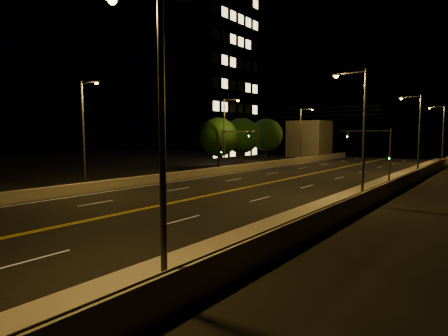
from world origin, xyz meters
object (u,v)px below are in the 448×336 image
Objects in this scene: building_tower at (187,80)px; tree_2 at (266,135)px; streetlight_1 at (361,128)px; traffic_signal_left at (229,146)px; streetlight_6 at (302,132)px; tree_1 at (242,136)px; streetlight_3 at (441,131)px; streetlight_2 at (417,130)px; streetlight_5 at (226,131)px; tree_0 at (218,137)px; streetlight_4 at (85,129)px; streetlight_0 at (156,121)px; traffic_signal_right at (379,150)px.

tree_2 is at bearing 11.89° from building_tower.
streetlight_1 reaches higher than traffic_signal_left.
tree_1 is at bearing -108.52° from streetlight_6.
streetlight_3 is at bearing 21.29° from building_tower.
tree_2 is (-25.93, 8.60, -0.65)m from streetlight_2.
streetlight_6 is 24.54m from traffic_signal_left.
streetlight_3 is at bearing 55.49° from streetlight_5.
streetlight_2 is 21.59m from streetlight_3.
streetlight_1 is 28.57m from tree_0.
tree_1 is (-4.41, 31.32, -0.72)m from streetlight_4.
tree_2 reaches higher than tree_0.
streetlight_6 is 1.31× the size of tree_0.
streetlight_1 reaches higher than tree_2.
streetlight_5 is at bearing -155.80° from streetlight_2.
tree_0 is (-24.47, 34.78, -0.89)m from streetlight_0.
streetlight_2 is 23.55m from streetlight_5.
streetlight_1 is 1.31× the size of tree_0.
building_tower is (-20.57, 35.90, 10.04)m from streetlight_4.
building_tower reaches higher than streetlight_4.
streetlight_1 is at bearing 90.00° from streetlight_0.
streetlight_4 is 20.20m from traffic_signal_left.
streetlight_4 is at bearing -124.98° from streetlight_2.
tree_0 is (-22.89, 3.25, 1.10)m from traffic_signal_right.
streetlight_1 and streetlight_6 have the same top height.
traffic_signal_left is at bearing 86.63° from streetlight_4.
tree_1 is (-1.42, 8.01, 0.17)m from tree_0.
streetlight_1 and streetlight_4 have the same top height.
streetlight_0 is at bearing -58.82° from tree_1.
streetlight_5 is at bearing -37.14° from tree_0.
tree_2 is (-4.45, 39.29, -0.65)m from streetlight_4.
tree_2 is at bearing 117.06° from streetlight_0.
streetlight_5 is at bearing -124.51° from streetlight_3.
building_tower is at bearing -158.71° from streetlight_3.
traffic_signal_left is 0.73× the size of tree_1.
streetlight_3 is at bearing 39.00° from tree_1.
streetlight_0 is 0.30× the size of building_tower.
building_tower is (-21.75, 15.83, 12.04)m from traffic_signal_left.
streetlight_4 is at bearing -81.98° from tree_1.
streetlight_3 is 46.23m from building_tower.
streetlight_6 reaches higher than tree_1.
streetlight_5 is 20.02m from traffic_signal_right.
streetlight_4 is 21.04m from streetlight_5.
streetlight_1 is 40.19m from tree_2.
streetlight_2 is 1.24× the size of tree_2.
streetlight_4 is at bearing -158.18° from streetlight_1.
streetlight_4 is 1.72× the size of traffic_signal_left.
streetlight_6 is at bearing 92.77° from traffic_signal_left.
tree_2 reaches higher than tree_1.
streetlight_0 is 1.00× the size of streetlight_2.
traffic_signal_left is 0.72× the size of tree_2.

